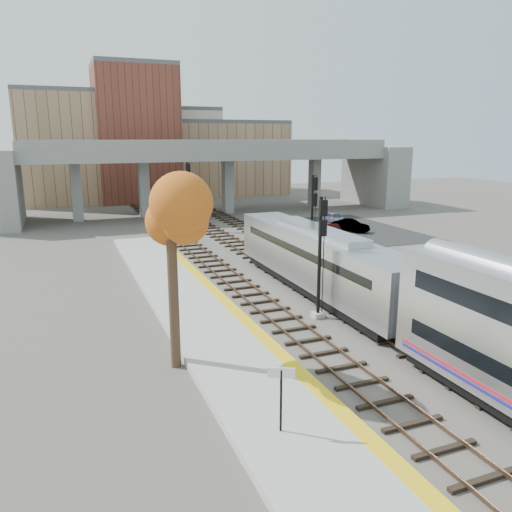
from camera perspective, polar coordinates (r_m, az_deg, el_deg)
name	(u,v)px	position (r m, az deg, el deg)	size (l,w,h in m)	color
ground	(389,349)	(25.05, 14.96, -10.26)	(160.00, 160.00, 0.00)	#47423D
platform	(247,372)	(21.73, -1.01, -13.07)	(4.50, 60.00, 0.35)	#9E9E99
yellow_strip	(288,360)	(22.33, 3.65, -11.83)	(0.70, 60.00, 0.01)	yellow
tracks	(293,278)	(35.56, 4.22, -2.58)	(10.70, 95.00, 0.25)	black
overpass	(212,169)	(66.12, -5.01, 9.89)	(54.00, 12.00, 9.50)	slate
buildings_far	(153,149)	(86.17, -11.67, 11.87)	(43.00, 21.00, 20.60)	#A17C5D
parking_lot	(339,230)	(54.96, 9.47, 2.95)	(14.00, 18.00, 0.04)	black
locomotive	(318,259)	(32.05, 7.09, -0.36)	(3.02, 19.05, 4.10)	#A8AAB2
signal_mast_near	(320,260)	(27.39, 7.33, -0.50)	(0.60, 0.64, 6.79)	#9E9E99
signal_mast_mid	(312,225)	(36.70, 6.43, 3.56)	(0.60, 0.64, 7.23)	#9E9E99
signal_mast_far	(188,196)	(54.22, -7.74, 6.76)	(0.60, 0.64, 7.28)	#9E9E99
station_sign	(281,386)	(16.80, 2.89, -14.63)	(0.84, 0.42, 2.27)	black
tree	(170,215)	(20.86, -9.78, 4.68)	(3.60, 3.60, 9.12)	#382619
car_a	(334,230)	(50.96, 8.94, 2.93)	(1.57, 3.91, 1.33)	#99999E
car_b	(350,226)	(53.98, 10.73, 3.44)	(1.38, 3.96, 1.31)	#99999E
car_c	(335,218)	(59.52, 8.98, 4.32)	(1.51, 3.72, 1.08)	#99999E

